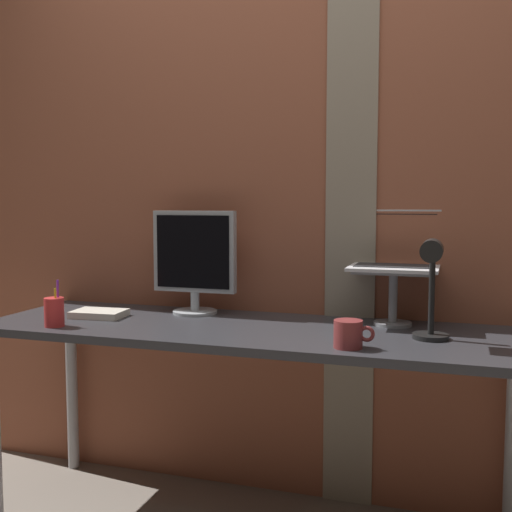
{
  "coord_description": "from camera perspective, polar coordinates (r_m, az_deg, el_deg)",
  "views": [
    {
      "loc": [
        0.6,
        -1.98,
        1.22
      ],
      "look_at": [
        -0.11,
        0.23,
        1.01
      ],
      "focal_mm": 43.68,
      "sensor_mm": 36.0,
      "label": 1
    }
  ],
  "objects": [
    {
      "name": "desk_lamp",
      "position": [
        2.07,
        15.78,
        -2.02
      ],
      "size": [
        0.12,
        0.2,
        0.34
      ],
      "color": "black",
      "rests_on": "desk"
    },
    {
      "name": "brick_wall_back",
      "position": [
        2.55,
        4.38,
        5.43
      ],
      "size": [
        3.33,
        0.16,
        2.46
      ],
      "color": "#9E563D",
      "rests_on": "ground_plane"
    },
    {
      "name": "monitor",
      "position": [
        2.52,
        -5.66,
        -0.11
      ],
      "size": [
        0.35,
        0.18,
        0.42
      ],
      "color": "#ADB2B7",
      "rests_on": "desk"
    },
    {
      "name": "laptop_stand",
      "position": [
        2.33,
        12.45,
        -2.86
      ],
      "size": [
        0.28,
        0.22,
        0.21
      ],
      "color": "gray",
      "rests_on": "desk"
    },
    {
      "name": "desk",
      "position": [
        2.29,
        -0.78,
        -8.4
      ],
      "size": [
        1.97,
        0.62,
        0.76
      ],
      "color": "#333338",
      "rests_on": "ground_plane"
    },
    {
      "name": "paper_clutter_stack",
      "position": [
        2.54,
        -14.17,
        -5.14
      ],
      "size": [
        0.21,
        0.16,
        0.03
      ],
      "primitive_type": "cube",
      "rotation": [
        0.0,
        0.0,
        0.08
      ],
      "color": "silver",
      "rests_on": "desk"
    },
    {
      "name": "pen_cup",
      "position": [
        2.39,
        -17.99,
        -4.89
      ],
      "size": [
        0.07,
        0.07,
        0.17
      ],
      "color": "red",
      "rests_on": "desk"
    },
    {
      "name": "laptop",
      "position": [
        2.39,
        12.68,
        0.33
      ],
      "size": [
        0.32,
        0.32,
        0.22
      ],
      "color": "white",
      "rests_on": "laptop_stand"
    },
    {
      "name": "coffee_mug",
      "position": [
        1.97,
        8.5,
        -7.08
      ],
      "size": [
        0.13,
        0.09,
        0.09
      ],
      "color": "maroon",
      "rests_on": "desk"
    }
  ]
}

